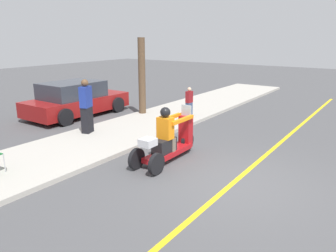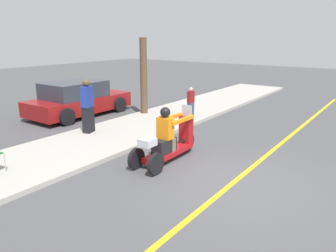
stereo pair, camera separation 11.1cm
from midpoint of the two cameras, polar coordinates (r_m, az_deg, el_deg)
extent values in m
plane|color=#4C4C4F|center=(7.53, 11.01, -9.59)|extent=(60.00, 60.00, 0.00)
cube|color=gold|center=(7.73, 11.77, -8.92)|extent=(24.00, 0.12, 0.01)
cube|color=#B2ADA3|center=(10.10, -13.47, -2.83)|extent=(28.00, 2.80, 0.12)
cylinder|color=black|center=(9.28, 3.05, -2.71)|extent=(0.53, 0.10, 0.53)
cylinder|color=black|center=(7.68, -2.45, -6.65)|extent=(0.53, 0.10, 0.53)
cylinder|color=black|center=(8.03, -5.89, -5.69)|extent=(0.53, 0.10, 0.53)
cube|color=#AD1419|center=(8.54, -0.37, -4.69)|extent=(1.67, 0.42, 0.13)
cube|color=black|center=(8.33, -1.04, -3.43)|extent=(0.67, 0.33, 0.36)
cube|color=#AD1419|center=(9.10, 2.74, -0.94)|extent=(0.24, 0.33, 0.89)
cube|color=silver|center=(8.97, 2.86, 2.73)|extent=(0.03, 0.30, 0.30)
cube|color=silver|center=(7.74, -3.96, -2.84)|extent=(0.36, 0.33, 0.18)
cube|color=orange|center=(8.24, -0.85, -0.35)|extent=(0.26, 0.38, 0.55)
sphere|color=black|center=(8.14, -0.86, 2.40)|extent=(0.26, 0.26, 0.26)
cube|color=#726656|center=(8.41, 0.34, -3.25)|extent=(0.14, 0.14, 0.36)
cube|color=#726656|center=(8.54, -0.98, -2.96)|extent=(0.14, 0.14, 0.36)
cube|color=orange|center=(8.48, 2.17, 1.07)|extent=(0.97, 0.09, 0.09)
cube|color=orange|center=(8.70, -0.05, 1.44)|extent=(0.97, 0.09, 0.09)
cube|color=black|center=(10.87, -14.18, 1.04)|extent=(0.43, 0.36, 0.84)
cube|color=navy|center=(10.72, -14.44, 4.93)|extent=(0.47, 0.37, 0.66)
sphere|color=brown|center=(10.65, -14.60, 7.29)|extent=(0.23, 0.23, 0.23)
cube|color=#38476B|center=(12.71, 3.43, 2.88)|extent=(0.27, 0.20, 0.56)
cube|color=maroon|center=(12.62, 3.47, 5.09)|extent=(0.29, 0.20, 0.44)
sphere|color=beige|center=(12.57, 3.49, 6.41)|extent=(0.15, 0.15, 0.15)
cylinder|color=#A5A8AD|center=(8.43, -26.93, -5.80)|extent=(0.02, 0.02, 0.44)
cube|color=maroon|center=(13.90, -15.70, 3.72)|extent=(4.21, 1.84, 0.59)
cube|color=#2D333D|center=(13.67, -16.57, 6.06)|extent=(2.31, 1.65, 0.63)
cylinder|color=black|center=(14.17, -9.02, 3.69)|extent=(0.64, 0.22, 0.64)
cylinder|color=black|center=(15.49, -13.96, 4.42)|extent=(0.64, 0.22, 0.64)
cylinder|color=black|center=(12.41, -17.78, 1.48)|extent=(0.64, 0.22, 0.64)
cylinder|color=black|center=(13.89, -22.42, 2.47)|extent=(0.64, 0.22, 0.64)
cylinder|color=brown|center=(13.16, -4.81, 8.64)|extent=(0.28, 0.28, 2.98)
camera|label=1|loc=(0.06, -90.38, -0.10)|focal=35.00mm
camera|label=2|loc=(0.06, 89.62, 0.10)|focal=35.00mm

